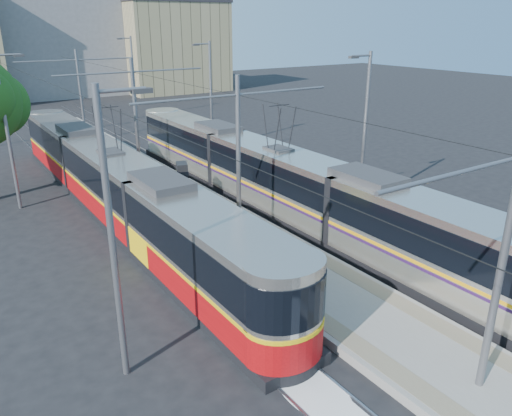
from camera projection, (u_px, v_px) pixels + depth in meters
ground at (368, 323)px, 16.42m from camera, size 160.00×160.00×0.00m
platform at (159, 186)px, 29.61m from camera, size 4.00×50.00×0.30m
tactile_strip_left at (136, 188)px, 28.80m from camera, size 0.70×50.00×0.01m
tactile_strip_right at (181, 179)px, 30.31m from camera, size 0.70×50.00×0.01m
rails at (159, 188)px, 29.66m from camera, size 8.71×70.00×0.03m
tram_left at (114, 184)px, 24.89m from camera, size 2.43×30.33×5.50m
tram_right at (278, 177)px, 25.44m from camera, size 2.43×30.52×5.50m
catenary at (176, 120)px, 25.86m from camera, size 9.20×70.00×7.00m
street_lamps at (129, 109)px, 31.32m from camera, size 15.18×38.22×8.00m
shelter at (183, 181)px, 26.32m from camera, size 0.88×1.09×2.10m
building_centre at (55, 31)px, 66.55m from camera, size 18.36×14.28×16.18m
building_right at (171, 46)px, 69.85m from camera, size 14.28×10.20×12.24m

